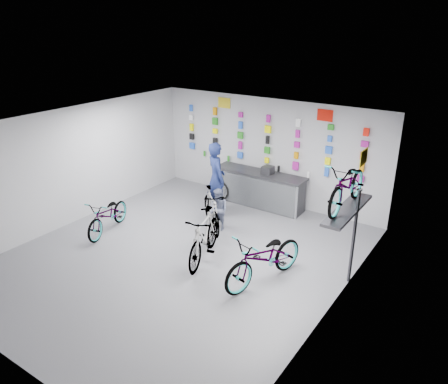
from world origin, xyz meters
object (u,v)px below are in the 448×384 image
Objects in this scene: bike_left at (108,215)px; clerk at (216,179)px; bike_service at (211,209)px; customer at (219,210)px; bike_center at (204,237)px; counter at (259,189)px; bike_right at (265,258)px.

clerk is at bearing 40.93° from bike_left.
bike_service is 1.61× the size of customer.
bike_center is (2.81, 0.24, 0.12)m from bike_left.
bike_left is 2.82m from bike_center.
bike_center is (0.52, -3.33, 0.09)m from counter.
bike_center is 1.76× the size of customer.
bike_center is 1.54m from customer.
bike_service is (2.01, 1.63, 0.07)m from bike_left.
bike_center is at bearing -81.06° from counter.
counter is 1.29× the size of bike_right.
bike_center reaches higher than bike_left.
bike_left is 4.35m from bike_right.
bike_right is at bearing -18.59° from customer.
clerk is at bearing 143.61° from customer.
bike_left is at bearing -122.57° from counter.
bike_right is 2.58m from customer.
counter reaches higher than bike_left.
bike_left is at bearing 171.48° from bike_service.
counter is 1.42× the size of bike_center.
bike_service is at bearing -153.78° from customer.
bike_service is (-0.80, 1.38, -0.05)m from bike_center.
customer is at bearing 20.71° from bike_left.
bike_service is at bearing -98.01° from counter.
bike_left is at bearing -161.88° from bike_right.
counter is at bearing 81.74° from bike_center.
bike_left is 2.76m from customer.
bike_right reaches higher than bike_left.
counter is 1.97m from bike_service.
bike_center is at bearing -51.45° from customer.
clerk is at bearing 101.81° from bike_center.
customer is at bearing -92.41° from counter.
bike_center is 0.91× the size of bike_right.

